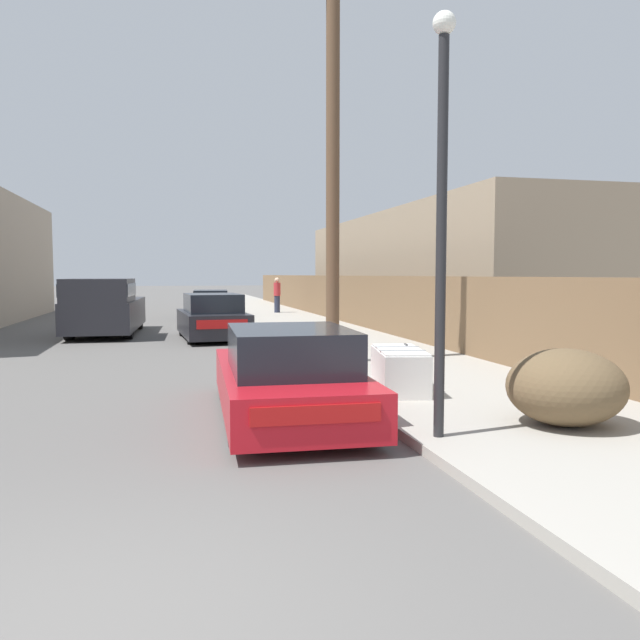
{
  "coord_description": "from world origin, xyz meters",
  "views": [
    {
      "loc": [
        0.53,
        -3.46,
        1.99
      ],
      "look_at": [
        3.82,
        10.2,
        0.96
      ],
      "focal_mm": 35.0,
      "sensor_mm": 36.0,
      "label": 1
    }
  ],
  "objects_px": {
    "street_lamp": "(442,195)",
    "pedestrian": "(277,295)",
    "utility_pole": "(333,150)",
    "car_parked_far": "(211,305)",
    "parked_sports_car_red": "(287,377)",
    "car_parked_mid": "(212,318)",
    "discarded_fridge": "(399,370)",
    "pickup_truck": "(104,307)",
    "brush_pile": "(566,387)"
  },
  "relations": [
    {
      "from": "discarded_fridge",
      "to": "brush_pile",
      "type": "bearing_deg",
      "value": -55.13
    },
    {
      "from": "car_parked_far",
      "to": "brush_pile",
      "type": "bearing_deg",
      "value": -78.46
    },
    {
      "from": "pickup_truck",
      "to": "utility_pole",
      "type": "xyz_separation_m",
      "value": [
        5.44,
        -8.61,
        3.66
      ]
    },
    {
      "from": "discarded_fridge",
      "to": "utility_pole",
      "type": "xyz_separation_m",
      "value": [
        -0.23,
        3.38,
        4.13
      ]
    },
    {
      "from": "car_parked_far",
      "to": "pickup_truck",
      "type": "distance_m",
      "value": 8.4
    },
    {
      "from": "street_lamp",
      "to": "pedestrian",
      "type": "relative_size",
      "value": 2.78
    },
    {
      "from": "pickup_truck",
      "to": "utility_pole",
      "type": "distance_m",
      "value": 10.82
    },
    {
      "from": "pedestrian",
      "to": "parked_sports_car_red",
      "type": "bearing_deg",
      "value": -99.24
    },
    {
      "from": "utility_pole",
      "to": "street_lamp",
      "type": "xyz_separation_m",
      "value": [
        -0.34,
        -6.16,
        -1.7
      ]
    },
    {
      "from": "utility_pole",
      "to": "pedestrian",
      "type": "height_order",
      "value": "utility_pole"
    },
    {
      "from": "parked_sports_car_red",
      "to": "car_parked_far",
      "type": "relative_size",
      "value": 1.06
    },
    {
      "from": "utility_pole",
      "to": "brush_pile",
      "type": "height_order",
      "value": "utility_pole"
    },
    {
      "from": "pickup_truck",
      "to": "car_parked_far",
      "type": "bearing_deg",
      "value": -115.23
    },
    {
      "from": "car_parked_mid",
      "to": "discarded_fridge",
      "type": "bearing_deg",
      "value": -80.97
    },
    {
      "from": "parked_sports_car_red",
      "to": "brush_pile",
      "type": "xyz_separation_m",
      "value": [
        3.21,
        -1.66,
        0.02
      ]
    },
    {
      "from": "utility_pole",
      "to": "pedestrian",
      "type": "bearing_deg",
      "value": 84.21
    },
    {
      "from": "pickup_truck",
      "to": "street_lamp",
      "type": "bearing_deg",
      "value": 111.36
    },
    {
      "from": "car_parked_mid",
      "to": "street_lamp",
      "type": "height_order",
      "value": "street_lamp"
    },
    {
      "from": "car_parked_mid",
      "to": "pickup_truck",
      "type": "height_order",
      "value": "pickup_truck"
    },
    {
      "from": "parked_sports_car_red",
      "to": "street_lamp",
      "type": "relative_size",
      "value": 0.95
    },
    {
      "from": "utility_pole",
      "to": "pedestrian",
      "type": "relative_size",
      "value": 5.05
    },
    {
      "from": "brush_pile",
      "to": "pedestrian",
      "type": "bearing_deg",
      "value": 89.11
    },
    {
      "from": "utility_pole",
      "to": "street_lamp",
      "type": "relative_size",
      "value": 1.82
    },
    {
      "from": "discarded_fridge",
      "to": "parked_sports_car_red",
      "type": "distance_m",
      "value": 2.24
    },
    {
      "from": "car_parked_mid",
      "to": "parked_sports_car_red",
      "type": "bearing_deg",
      "value": -92.44
    },
    {
      "from": "utility_pole",
      "to": "pedestrian",
      "type": "distance_m",
      "value": 18.04
    },
    {
      "from": "car_parked_far",
      "to": "pedestrian",
      "type": "xyz_separation_m",
      "value": [
        3.33,
        1.54,
        0.4
      ]
    },
    {
      "from": "parked_sports_car_red",
      "to": "car_parked_mid",
      "type": "bearing_deg",
      "value": 93.91
    },
    {
      "from": "utility_pole",
      "to": "brush_pile",
      "type": "relative_size",
      "value": 5.95
    },
    {
      "from": "car_parked_far",
      "to": "pickup_truck",
      "type": "relative_size",
      "value": 0.75
    },
    {
      "from": "discarded_fridge",
      "to": "car_parked_far",
      "type": "relative_size",
      "value": 0.4
    },
    {
      "from": "pickup_truck",
      "to": "utility_pole",
      "type": "height_order",
      "value": "utility_pole"
    },
    {
      "from": "parked_sports_car_red",
      "to": "street_lamp",
      "type": "xyz_separation_m",
      "value": [
        1.45,
        -1.8,
        2.3
      ]
    },
    {
      "from": "street_lamp",
      "to": "parked_sports_car_red",
      "type": "bearing_deg",
      "value": 128.75
    },
    {
      "from": "discarded_fridge",
      "to": "parked_sports_car_red",
      "type": "relative_size",
      "value": 0.37
    },
    {
      "from": "brush_pile",
      "to": "pedestrian",
      "type": "relative_size",
      "value": 0.85
    },
    {
      "from": "parked_sports_car_red",
      "to": "car_parked_far",
      "type": "height_order",
      "value": "car_parked_far"
    },
    {
      "from": "utility_pole",
      "to": "street_lamp",
      "type": "height_order",
      "value": "utility_pole"
    },
    {
      "from": "car_parked_far",
      "to": "car_parked_mid",
      "type": "bearing_deg",
      "value": -89.39
    },
    {
      "from": "pickup_truck",
      "to": "pedestrian",
      "type": "height_order",
      "value": "pickup_truck"
    },
    {
      "from": "parked_sports_car_red",
      "to": "brush_pile",
      "type": "distance_m",
      "value": 3.61
    },
    {
      "from": "car_parked_mid",
      "to": "brush_pile",
      "type": "distance_m",
      "value": 13.12
    },
    {
      "from": "car_parked_far",
      "to": "pickup_truck",
      "type": "bearing_deg",
      "value": -113.7
    },
    {
      "from": "parked_sports_car_red",
      "to": "street_lamp",
      "type": "distance_m",
      "value": 3.26
    },
    {
      "from": "discarded_fridge",
      "to": "car_parked_far",
      "type": "height_order",
      "value": "car_parked_far"
    },
    {
      "from": "discarded_fridge",
      "to": "street_lamp",
      "type": "distance_m",
      "value": 3.73
    },
    {
      "from": "car_parked_far",
      "to": "pedestrian",
      "type": "height_order",
      "value": "pedestrian"
    },
    {
      "from": "discarded_fridge",
      "to": "car_parked_far",
      "type": "xyz_separation_m",
      "value": [
        -1.78,
        19.44,
        0.14
      ]
    },
    {
      "from": "utility_pole",
      "to": "brush_pile",
      "type": "distance_m",
      "value": 7.36
    },
    {
      "from": "car_parked_far",
      "to": "utility_pole",
      "type": "bearing_deg",
      "value": -80.6
    }
  ]
}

